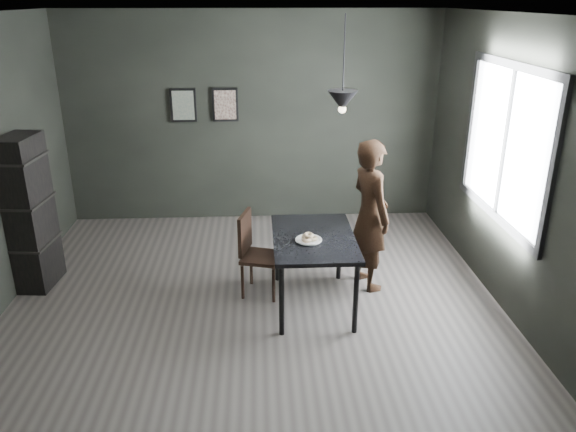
{
  "coord_description": "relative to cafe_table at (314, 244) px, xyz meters",
  "views": [
    {
      "loc": [
        0.08,
        -5.0,
        2.93
      ],
      "look_at": [
        0.35,
        0.05,
        0.95
      ],
      "focal_mm": 35.0,
      "sensor_mm": 36.0,
      "label": 1
    }
  ],
  "objects": [
    {
      "name": "ground",
      "position": [
        -0.6,
        0.0,
        -0.67
      ],
      "size": [
        5.0,
        5.0,
        0.0
      ],
      "primitive_type": "plane",
      "color": "#3B3632",
      "rests_on": "ground"
    },
    {
      "name": "back_wall",
      "position": [
        -0.6,
        2.5,
        0.73
      ],
      "size": [
        5.0,
        0.1,
        2.8
      ],
      "primitive_type": "cube",
      "color": "black",
      "rests_on": "ground"
    },
    {
      "name": "ceiling",
      "position": [
        -0.6,
        0.0,
        2.13
      ],
      "size": [
        5.0,
        5.0,
        0.02
      ],
      "color": "silver",
      "rests_on": "ground"
    },
    {
      "name": "window_assembly",
      "position": [
        1.87,
        0.2,
        0.93
      ],
      "size": [
        0.04,
        1.96,
        1.56
      ],
      "color": "white",
      "rests_on": "ground"
    },
    {
      "name": "cafe_table",
      "position": [
        0.0,
        0.0,
        0.0
      ],
      "size": [
        0.8,
        1.2,
        0.75
      ],
      "color": "black",
      "rests_on": "ground"
    },
    {
      "name": "white_plate",
      "position": [
        -0.06,
        -0.11,
        0.08
      ],
      "size": [
        0.23,
        0.23,
        0.01
      ],
      "primitive_type": "cylinder",
      "color": "white",
      "rests_on": "cafe_table"
    },
    {
      "name": "donut_pile",
      "position": [
        -0.06,
        -0.11,
        0.12
      ],
      "size": [
        0.16,
        0.17,
        0.07
      ],
      "rotation": [
        0.0,
        0.0,
        -0.07
      ],
      "color": "#FAEDC2",
      "rests_on": "white_plate"
    },
    {
      "name": "woman",
      "position": [
        0.63,
        0.39,
        0.14
      ],
      "size": [
        0.56,
        0.68,
        1.62
      ],
      "primitive_type": "imported",
      "rotation": [
        0.0,
        0.0,
        1.9
      ],
      "color": "black",
      "rests_on": "ground"
    },
    {
      "name": "wood_chair",
      "position": [
        -0.59,
        0.28,
        -0.17
      ],
      "size": [
        0.47,
        0.47,
        0.89
      ],
      "rotation": [
        0.0,
        0.0,
        -0.27
      ],
      "color": "black",
      "rests_on": "ground"
    },
    {
      "name": "shelf_unit",
      "position": [
        -2.92,
        0.6,
        0.15
      ],
      "size": [
        0.36,
        0.57,
        1.65
      ],
      "primitive_type": "cube",
      "rotation": [
        0.0,
        0.0,
        -0.09
      ],
      "color": "black",
      "rests_on": "ground"
    },
    {
      "name": "pendant_lamp",
      "position": [
        0.25,
        0.1,
        1.38
      ],
      "size": [
        0.28,
        0.28,
        0.86
      ],
      "color": "black",
      "rests_on": "ground"
    },
    {
      "name": "framed_print_left",
      "position": [
        -1.5,
        2.47,
        0.93
      ],
      "size": [
        0.34,
        0.04,
        0.44
      ],
      "color": "black",
      "rests_on": "ground"
    },
    {
      "name": "framed_print_right",
      "position": [
        -0.95,
        2.47,
        0.93
      ],
      "size": [
        0.34,
        0.04,
        0.44
      ],
      "color": "black",
      "rests_on": "ground"
    }
  ]
}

